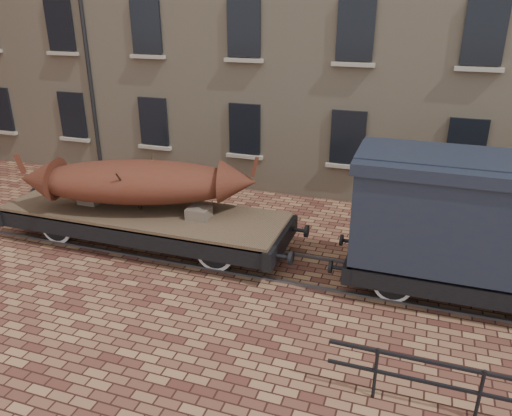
% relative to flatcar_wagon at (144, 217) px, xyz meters
% --- Properties ---
extents(ground, '(90.00, 90.00, 0.00)m').
position_rel_flatcar_wagon_xyz_m(ground, '(3.60, -0.00, -0.82)').
color(ground, '#4D261E').
extents(rail_track, '(30.00, 1.52, 0.06)m').
position_rel_flatcar_wagon_xyz_m(rail_track, '(3.60, -0.00, -0.79)').
color(rail_track, '#59595E').
rests_on(rail_track, ground).
extents(flatcar_wagon, '(8.72, 2.36, 1.32)m').
position_rel_flatcar_wagon_xyz_m(flatcar_wagon, '(0.00, 0.00, 0.00)').
color(flatcar_wagon, brown).
rests_on(flatcar_wagon, ground).
extents(iron_boat, '(6.30, 3.23, 1.53)m').
position_rel_flatcar_wagon_xyz_m(iron_boat, '(-0.09, 0.00, 1.01)').
color(iron_boat, '#4A1F10').
rests_on(iron_boat, flatcar_wagon).
extents(goods_van, '(6.31, 2.30, 3.26)m').
position_rel_flatcar_wagon_xyz_m(goods_van, '(8.35, -0.00, 1.22)').
color(goods_van, black).
rests_on(goods_van, ground).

